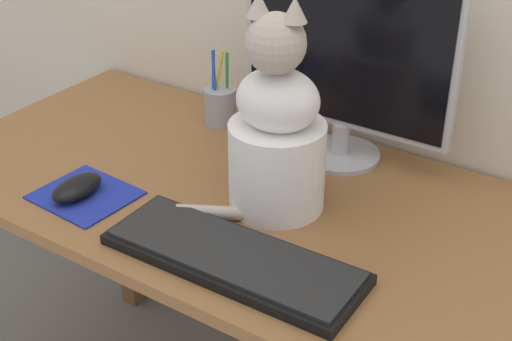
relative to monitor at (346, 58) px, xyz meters
name	(u,v)px	position (x,y,z in m)	size (l,w,h in m)	color
desk	(265,243)	(-0.04, -0.23, -0.32)	(1.43, 0.65, 0.76)	brown
monitor	(346,58)	(0.00, 0.00, 0.00)	(0.46, 0.17, 0.41)	#B2B2B7
keyboard	(233,257)	(0.02, -0.43, -0.21)	(0.45, 0.16, 0.02)	black
mousepad_left	(85,195)	(-0.33, -0.41, -0.22)	(0.19, 0.17, 0.00)	#1E2D9E
computer_mouse_left	(77,188)	(-0.34, -0.42, -0.20)	(0.06, 0.11, 0.03)	black
cat	(276,134)	(-0.01, -0.24, -0.07)	(0.24, 0.25, 0.41)	white
pen_cup	(220,105)	(-0.30, -0.01, -0.17)	(0.07, 0.07, 0.17)	#99999E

